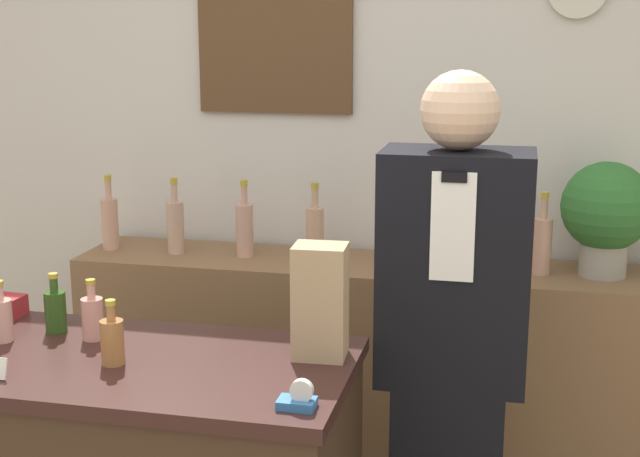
{
  "coord_description": "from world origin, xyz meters",
  "views": [
    {
      "loc": [
        0.65,
        -1.56,
        1.85
      ],
      "look_at": [
        0.04,
        1.14,
        1.22
      ],
      "focal_mm": 50.0,
      "sensor_mm": 36.0,
      "label": 1
    }
  ],
  "objects_px": {
    "paper_bag": "(320,301)",
    "tape_dispenser": "(299,399)",
    "shopkeeper": "(451,361)",
    "potted_plant": "(606,211)"
  },
  "relations": [
    {
      "from": "paper_bag",
      "to": "tape_dispenser",
      "type": "xyz_separation_m",
      "value": [
        0.02,
        -0.34,
        -0.13
      ]
    },
    {
      "from": "paper_bag",
      "to": "tape_dispenser",
      "type": "relative_size",
      "value": 3.48
    },
    {
      "from": "shopkeeper",
      "to": "tape_dispenser",
      "type": "height_order",
      "value": "shopkeeper"
    },
    {
      "from": "shopkeeper",
      "to": "tape_dispenser",
      "type": "bearing_deg",
      "value": -115.32
    },
    {
      "from": "shopkeeper",
      "to": "tape_dispenser",
      "type": "distance_m",
      "value": 0.74
    },
    {
      "from": "tape_dispenser",
      "to": "paper_bag",
      "type": "bearing_deg",
      "value": 94.07
    },
    {
      "from": "potted_plant",
      "to": "paper_bag",
      "type": "height_order",
      "value": "potted_plant"
    },
    {
      "from": "paper_bag",
      "to": "tape_dispenser",
      "type": "distance_m",
      "value": 0.37
    },
    {
      "from": "potted_plant",
      "to": "tape_dispenser",
      "type": "xyz_separation_m",
      "value": [
        -0.8,
        -1.41,
        -0.2
      ]
    },
    {
      "from": "tape_dispenser",
      "to": "potted_plant",
      "type": "bearing_deg",
      "value": 60.53
    }
  ]
}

